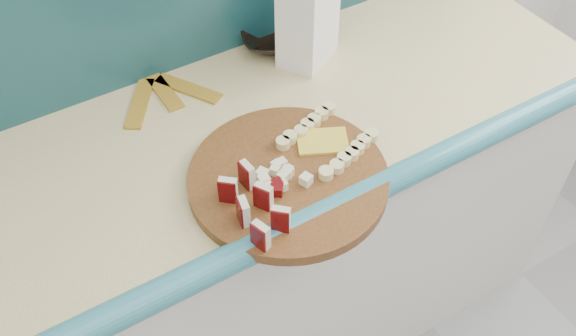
{
  "coord_description": "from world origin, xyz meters",
  "views": [
    {
      "loc": [
        -0.16,
        0.55,
        1.91
      ],
      "look_at": [
        0.3,
        1.31,
        0.96
      ],
      "focal_mm": 40.0,
      "sensor_mm": 36.0,
      "label": 1
    }
  ],
  "objects": [
    {
      "name": "apple_wedges",
      "position": [
        0.19,
        1.25,
        0.96
      ],
      "size": [
        0.08,
        0.18,
        0.06
      ],
      "color": "beige",
      "rests_on": "cutting_board"
    },
    {
      "name": "brown_bowl",
      "position": [
        0.53,
        1.73,
        0.93
      ],
      "size": [
        0.25,
        0.25,
        0.05
      ],
      "primitive_type": "imported",
      "rotation": [
        0.0,
        0.0,
        -0.42
      ],
      "color": "black",
      "rests_on": "kitchen_counter"
    },
    {
      "name": "banana_peel",
      "position": [
        0.2,
        1.7,
        0.91
      ],
      "size": [
        0.25,
        0.2,
        0.01
      ],
      "rotation": [
        0.0,
        0.0,
        -0.15
      ],
      "color": "gold",
      "rests_on": "kitchen_counter"
    },
    {
      "name": "apple_chunks",
      "position": [
        0.28,
        1.3,
        0.95
      ],
      "size": [
        0.07,
        0.07,
        0.02
      ],
      "color": "#F2E9C1",
      "rests_on": "cutting_board"
    },
    {
      "name": "kitchen_counter",
      "position": [
        0.1,
        1.5,
        0.46
      ],
      "size": [
        2.2,
        0.63,
        0.91
      ],
      "color": "white",
      "rests_on": "ground"
    },
    {
      "name": "sponge",
      "position": [
        0.41,
        1.35,
        0.93
      ],
      "size": [
        0.13,
        0.12,
        0.03
      ],
      "primitive_type": "cube",
      "rotation": [
        0.0,
        0.0,
        -0.46
      ],
      "color": "yellow",
      "rests_on": "kitchen_counter"
    },
    {
      "name": "flour_bag",
      "position": [
        0.56,
        1.65,
        1.03
      ],
      "size": [
        0.18,
        0.16,
        0.25
      ],
      "primitive_type": "cube",
      "rotation": [
        0.0,
        0.0,
        0.53
      ],
      "color": "white",
      "rests_on": "kitchen_counter"
    },
    {
      "name": "cutting_board",
      "position": [
        0.3,
        1.31,
        0.92
      ],
      "size": [
        0.51,
        0.51,
        0.03
      ],
      "primitive_type": "cylinder",
      "rotation": [
        0.0,
        0.0,
        0.28
      ],
      "color": "#47280F",
      "rests_on": "kitchen_counter"
    },
    {
      "name": "banana_slices",
      "position": [
        0.42,
        1.34,
        0.95
      ],
      "size": [
        0.21,
        0.19,
        0.02
      ],
      "color": "#E3D48B",
      "rests_on": "cutting_board"
    }
  ]
}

